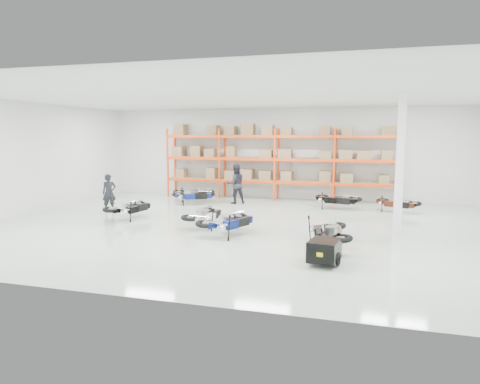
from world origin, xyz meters
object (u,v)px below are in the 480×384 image
(moto_touring_right, at_px, (329,228))
(moto_back_b, at_px, (193,191))
(moto_silver_left, at_px, (205,212))
(person_left, at_px, (109,193))
(person_back, at_px, (236,184))
(moto_back_d, at_px, (397,201))
(moto_black_far_left, at_px, (130,205))
(moto_back_a, at_px, (194,193))
(moto_back_c, at_px, (337,197))
(moto_blue_centre, at_px, (228,218))
(trailer, at_px, (324,251))

(moto_touring_right, distance_m, moto_back_b, 9.84)
(moto_silver_left, relative_size, person_left, 1.13)
(moto_silver_left, xyz_separation_m, person_back, (-0.45, 5.28, 0.37))
(moto_back_d, bearing_deg, person_back, 110.50)
(moto_touring_right, xyz_separation_m, person_back, (-4.78, 6.95, 0.33))
(moto_black_far_left, distance_m, moto_back_a, 4.08)
(moto_back_c, xyz_separation_m, person_back, (-4.63, 0.23, 0.38))
(moto_back_a, relative_size, moto_back_d, 1.07)
(moto_silver_left, xyz_separation_m, moto_touring_right, (4.34, -1.67, 0.04))
(moto_blue_centre, height_order, moto_back_d, moto_blue_centre)
(moto_black_far_left, xyz_separation_m, moto_back_d, (9.90, 4.27, -0.06))
(moto_silver_left, height_order, moto_back_b, moto_silver_left)
(moto_back_a, height_order, person_left, person_left)
(moto_blue_centre, relative_size, trailer, 1.25)
(moto_black_far_left, relative_size, person_left, 1.15)
(moto_silver_left, height_order, moto_back_a, moto_silver_left)
(trailer, xyz_separation_m, moto_back_a, (-6.59, 7.84, 0.17))
(moto_silver_left, distance_m, moto_back_a, 5.11)
(moto_black_far_left, bearing_deg, moto_back_c, -136.78)
(moto_back_b, bearing_deg, moto_back_a, -173.13)
(moto_silver_left, bearing_deg, moto_back_d, -139.45)
(moto_black_far_left, xyz_separation_m, moto_touring_right, (7.61, -2.29, 0.03))
(moto_touring_right, height_order, trailer, moto_touring_right)
(moto_back_a, height_order, person_back, person_back)
(moto_black_far_left, bearing_deg, moto_touring_right, 175.80)
(moto_blue_centre, xyz_separation_m, moto_back_a, (-3.39, 5.55, -0.05))
(person_back, bearing_deg, person_left, 5.38)
(moto_back_b, relative_size, moto_back_d, 1.08)
(moto_blue_centre, xyz_separation_m, moto_touring_right, (3.20, -0.69, 0.01))
(trailer, bearing_deg, moto_blue_centre, 153.76)
(moto_blue_centre, bearing_deg, moto_touring_right, -167.21)
(moto_back_b, bearing_deg, trailer, -157.65)
(moto_touring_right, bearing_deg, person_left, 151.18)
(moto_silver_left, relative_size, moto_back_c, 1.01)
(moto_back_b, distance_m, moto_back_d, 9.21)
(moto_back_d, xyz_separation_m, person_back, (-7.06, 0.39, 0.43))
(moto_back_d, bearing_deg, moto_touring_right, -175.52)
(trailer, distance_m, moto_back_a, 10.25)
(moto_back_d, bearing_deg, moto_back_a, 115.69)
(moto_silver_left, xyz_separation_m, moto_back_b, (-2.58, 5.33, -0.01))
(moto_black_far_left, xyz_separation_m, moto_back_c, (7.46, 4.43, -0.01))
(trailer, height_order, person_left, person_left)
(trailer, xyz_separation_m, moto_back_c, (-0.15, 8.32, 0.18))
(moto_back_d, distance_m, person_left, 11.95)
(moto_back_b, bearing_deg, moto_silver_left, -170.63)
(moto_back_c, xyz_separation_m, person_left, (-9.11, -3.22, 0.25))
(moto_touring_right, distance_m, person_back, 8.44)
(moto_silver_left, relative_size, moto_back_a, 1.04)
(moto_silver_left, relative_size, trailer, 1.19)
(trailer, bearing_deg, moto_black_far_left, 162.33)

